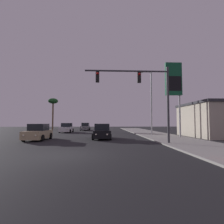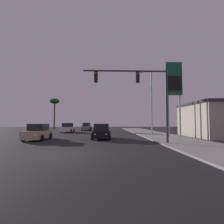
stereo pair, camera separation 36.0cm
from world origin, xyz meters
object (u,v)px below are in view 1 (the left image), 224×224
Objects in this scene: traffic_light_mast at (144,89)px; palm_tree_far at (53,103)px; car_tan at (38,133)px; street_lamp at (150,99)px; car_white at (67,128)px; car_black at (102,132)px; car_grey at (85,127)px; gas_station_sign at (174,83)px.

palm_tree_far reaches higher than traffic_light_mast.
car_tan is 0.60× the size of traffic_light_mast.
car_white is at bearing 149.70° from street_lamp.
street_lamp reaches higher than car_tan.
car_black is 9.30m from street_lamp.
street_lamp is (3.15, 9.63, 0.40)m from traffic_light_mast.
traffic_light_mast is (7.56, -25.20, 3.96)m from car_grey.
street_lamp is at bearing 124.14° from car_grey.
car_tan and car_grey have the same top height.
gas_station_sign reaches higher than palm_tree_far.
gas_station_sign reaches higher than car_black.
car_black is 0.60× the size of traffic_light_mast.
traffic_light_mast is 0.93× the size of palm_tree_far.
car_grey is 11.23m from palm_tree_far.
car_black is 0.48× the size of street_lamp.
traffic_light_mast reaches higher than car_grey.
car_grey is 26.60m from traffic_light_mast.
car_white is 14.69m from palm_tree_far.
gas_station_sign is (1.90, -3.57, 1.50)m from street_lamp.
car_tan is at bearing 6.77° from car_black.
car_tan is 0.48× the size of gas_station_sign.
palm_tree_far is (-5.94, 12.04, 5.96)m from car_white.
traffic_light_mast reaches higher than car_tan.
traffic_light_mast is (3.65, -5.03, 3.96)m from car_black.
street_lamp and gas_station_sign have the same top height.
car_white is at bearing 71.35° from car_grey.
car_white is 8.22m from car_grey.
street_lamp is at bearing 71.86° from traffic_light_mast.
car_black is at bearing 100.57° from car_grey.
car_grey is at bearing -80.25° from car_black.
car_black is 6.70m from car_tan.
gas_station_sign is at bearing -174.44° from car_black.
street_lamp is (13.45, 5.53, 4.36)m from car_tan.
street_lamp is 1.16× the size of palm_tree_far.
car_grey is 0.48× the size of street_lamp.
car_tan is at bearing -157.66° from street_lamp.
palm_tree_far is at bearing 132.12° from gas_station_sign.
car_grey is at bearing -97.01° from car_tan.
car_white is 20.52m from traffic_light_mast.
car_white and car_grey have the same top height.
palm_tree_far is at bearing 134.16° from street_lamp.
car_white is at bearing -63.54° from car_black.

